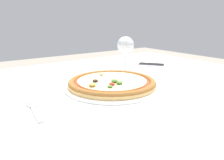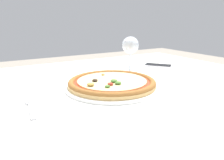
{
  "view_description": "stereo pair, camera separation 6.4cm",
  "coord_description": "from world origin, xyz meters",
  "views": [
    {
      "loc": [
        -0.42,
        -0.62,
        0.97
      ],
      "look_at": [
        0.01,
        -0.01,
        0.76
      ],
      "focal_mm": 35.0,
      "sensor_mm": 36.0,
      "label": 1
    },
    {
      "loc": [
        -0.37,
        -0.66,
        0.97
      ],
      "look_at": [
        0.01,
        -0.01,
        0.76
      ],
      "focal_mm": 35.0,
      "sensor_mm": 36.0,
      "label": 2
    }
  ],
  "objects": [
    {
      "name": "pizza_plate",
      "position": [
        0.01,
        -0.01,
        0.75
      ],
      "size": [
        0.33,
        0.33,
        0.04
      ],
      "color": "white",
      "rests_on": "dining_table"
    },
    {
      "name": "dining_table",
      "position": [
        0.0,
        0.0,
        0.66
      ],
      "size": [
        1.48,
        1.1,
        0.73
      ],
      "color": "brown",
      "rests_on": "ground_plane"
    },
    {
      "name": "fork",
      "position": [
        -0.28,
        -0.05,
        0.73
      ],
      "size": [
        0.04,
        0.17,
        0.0
      ],
      "color": "silver",
      "rests_on": "dining_table"
    },
    {
      "name": "wine_glass_far_left",
      "position": [
        0.21,
        0.16,
        0.85
      ],
      "size": [
        0.08,
        0.08,
        0.16
      ],
      "color": "silver",
      "rests_on": "dining_table"
    },
    {
      "name": "cell_phone",
      "position": [
        0.4,
        0.18,
        0.73
      ],
      "size": [
        0.14,
        0.16,
        0.01
      ],
      "color": "white",
      "rests_on": "dining_table"
    }
  ]
}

